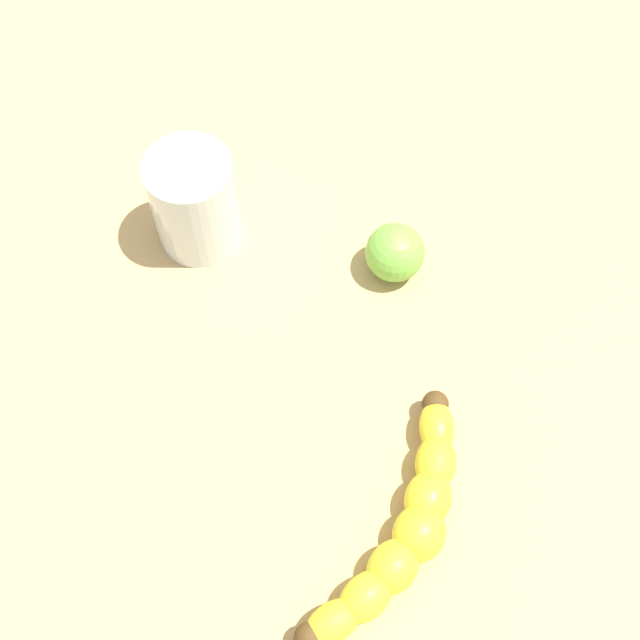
% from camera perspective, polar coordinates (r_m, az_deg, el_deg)
% --- Properties ---
extents(wooden_tabletop, '(1.20, 1.20, 0.03)m').
position_cam_1_polar(wooden_tabletop, '(0.69, 4.93, -4.61)').
color(wooden_tabletop, tan).
rests_on(wooden_tabletop, ground).
extents(banana, '(0.18, 0.14, 0.04)m').
position_cam_1_polar(banana, '(0.62, 5.66, -13.92)').
color(banana, yellow).
rests_on(banana, wooden_tabletop).
extents(smoothie_glass, '(0.07, 0.07, 0.09)m').
position_cam_1_polar(smoothie_glass, '(0.72, -8.55, 7.82)').
color(smoothie_glass, silver).
rests_on(smoothie_glass, wooden_tabletop).
extents(lime_fruit, '(0.05, 0.05, 0.05)m').
position_cam_1_polar(lime_fruit, '(0.71, 5.14, 4.61)').
color(lime_fruit, '#75C142').
rests_on(lime_fruit, wooden_tabletop).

